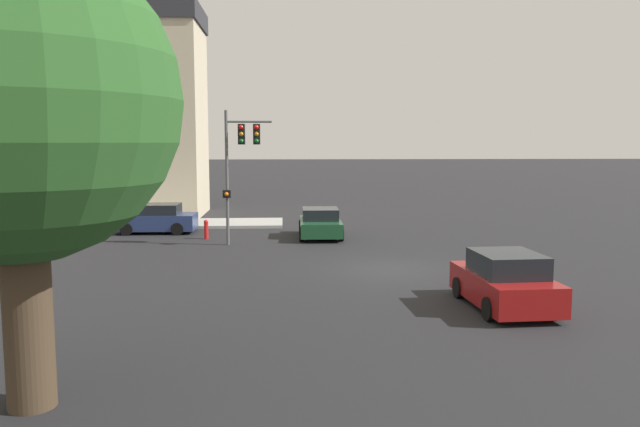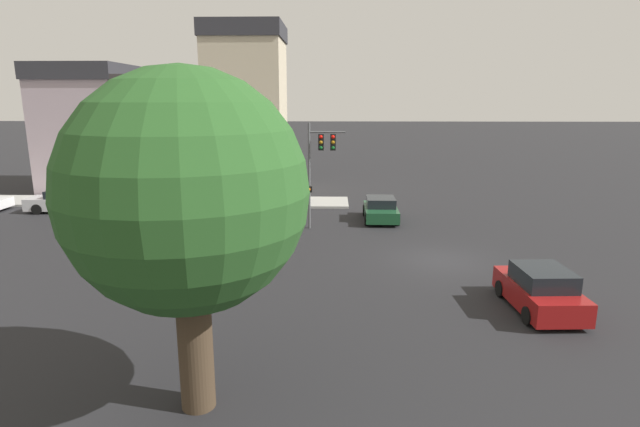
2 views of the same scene
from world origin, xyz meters
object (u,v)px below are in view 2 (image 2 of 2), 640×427
Objects in this scene: traffic_signal at (320,157)px; parked_car_0 at (252,202)px; parked_car_2 at (67,201)px; parked_car_1 at (163,202)px; street_tree at (186,194)px; crossing_car_1 at (381,210)px; fire_hydrant at (291,213)px; crossing_car_0 at (540,290)px.

parked_car_0 is (4.09, 4.57, -3.44)m from traffic_signal.
traffic_signal is 17.63m from parked_car_2.
parked_car_1 is at bearing 1.91° from parked_car_0.
street_tree is 21.78m from parked_car_0.
street_tree is at bearing -16.87° from crossing_car_1.
street_tree is at bearing 108.73° from parked_car_1.
traffic_signal reaches higher than parked_car_2.
crossing_car_1 reaches higher than fire_hydrant.
crossing_car_0 is at bearing -60.51° from street_tree.
parked_car_0 is 0.83× the size of parked_car_1.
parked_car_2 is at bearing -102.43° from traffic_signal.
crossing_car_1 is (13.25, 4.35, -0.06)m from crossing_car_0.
parked_car_0 is 0.83× the size of parked_car_2.
traffic_signal is (17.11, -2.47, -1.08)m from street_tree.
crossing_car_0 is at bearing 130.27° from parked_car_0.
crossing_car_0 is 0.98× the size of parked_car_0.
crossing_car_0 is at bearing 19.03° from crossing_car_1.
parked_car_1 is (21.09, 7.93, -4.56)m from street_tree.
traffic_signal reaches higher than crossing_car_0.
traffic_signal is at bearing 164.92° from parked_car_2.
street_tree is 19.58m from fire_hydrant.
traffic_signal is 14.17m from crossing_car_0.
street_tree is at bearing 96.47° from parked_car_0.
fire_hydrant is at bearing 34.07° from crossing_car_0.
crossing_car_0 is (5.92, -10.48, -4.49)m from street_tree.
traffic_signal is at bearing 157.17° from parked_car_1.
traffic_signal is 5.44m from crossing_car_1.
parked_car_0 is at bearing 179.22° from parked_car_1.
parked_car_0 reaches higher than fire_hydrant.
street_tree is 1.64× the size of parked_car_1.
crossing_car_1 is at bearing 170.35° from parked_car_1.
parked_car_1 is at bearing 20.62° from street_tree.
parked_car_2 is (1.92, 20.48, 0.03)m from crossing_car_1.
fire_hydrant is at bearing 170.28° from parked_car_2.
parked_car_1 is at bearing -110.04° from traffic_signal.
crossing_car_1 is 14.19m from parked_car_1.
traffic_signal is 1.24× the size of parked_car_2.
parked_car_2 is at bearing 1.30° from parked_car_0.
traffic_signal is at bearing -8.20° from street_tree.
parked_car_0 is at bearing 5.67° from street_tree.
fire_hydrant is (13.07, 9.81, -0.24)m from crossing_car_0.
parked_car_1 is at bearing -96.91° from crossing_car_1.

